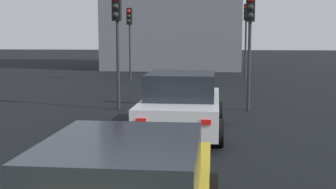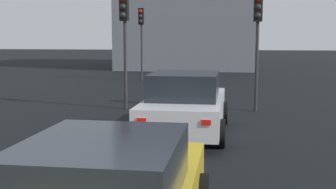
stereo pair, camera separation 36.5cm
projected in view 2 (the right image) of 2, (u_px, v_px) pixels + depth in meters
name	position (u px, v px, depth m)	size (l,w,h in m)	color
car_white_lead	(185.00, 104.00, 11.20)	(4.38, 2.12, 1.56)	silver
traffic_light_near_left	(141.00, 29.00, 24.46)	(0.32, 0.30, 4.00)	#2D2D30
traffic_light_near_right	(258.00, 26.00, 24.66)	(0.32, 0.30, 4.25)	#2D2D30
traffic_light_far_left	(258.00, 27.00, 14.28)	(0.32, 0.29, 3.83)	#2D2D30
traffic_light_far_right	(124.00, 26.00, 14.70)	(0.32, 0.30, 3.87)	#2D2D30
building_facade_left	(189.00, 0.00, 35.67)	(10.72, 10.03, 10.77)	slate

